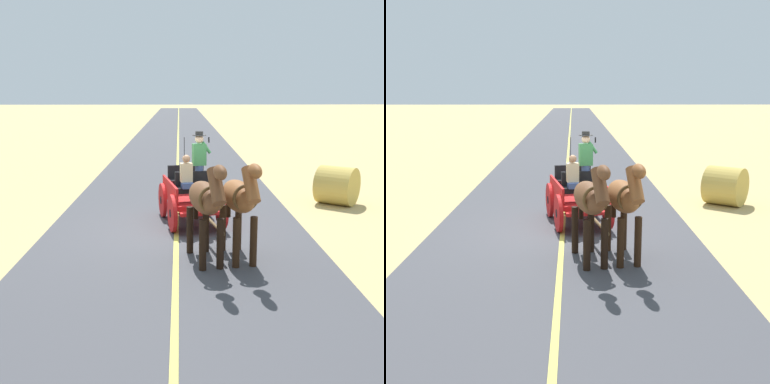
# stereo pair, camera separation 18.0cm
# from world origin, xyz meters

# --- Properties ---
(ground_plane) EXTENTS (200.00, 200.00, 0.00)m
(ground_plane) POSITION_xyz_m (0.00, 0.00, 0.00)
(ground_plane) COLOR tan
(road_surface) EXTENTS (6.66, 160.00, 0.01)m
(road_surface) POSITION_xyz_m (0.00, 0.00, 0.00)
(road_surface) COLOR #424247
(road_surface) RESTS_ON ground
(road_centre_stripe) EXTENTS (0.12, 160.00, 0.00)m
(road_centre_stripe) POSITION_xyz_m (0.00, 0.00, 0.01)
(road_centre_stripe) COLOR #DBCC4C
(road_centre_stripe) RESTS_ON road_surface
(horse_drawn_carriage) EXTENTS (1.85, 4.51, 2.50)m
(horse_drawn_carriage) POSITION_xyz_m (-0.41, -0.67, 0.82)
(horse_drawn_carriage) COLOR red
(horse_drawn_carriage) RESTS_ON ground
(horse_near_side) EXTENTS (0.81, 2.15, 2.21)m
(horse_near_side) POSITION_xyz_m (-1.33, 2.23, 1.32)
(horse_near_side) COLOR brown
(horse_near_side) RESTS_ON ground
(horse_off_side) EXTENTS (0.88, 2.15, 2.21)m
(horse_off_side) POSITION_xyz_m (-0.63, 2.37, 1.32)
(horse_off_side) COLOR brown
(horse_off_side) RESTS_ON ground
(hay_bale) EXTENTS (1.61, 1.62, 1.20)m
(hay_bale) POSITION_xyz_m (-5.02, -2.76, 0.60)
(hay_bale) COLOR gold
(hay_bale) RESTS_ON ground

